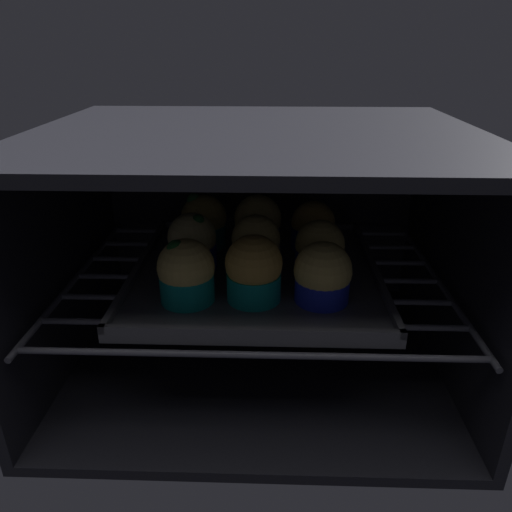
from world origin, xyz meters
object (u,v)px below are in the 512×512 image
at_px(muffin_row0_col2, 323,275).
at_px(muffin_row1_col0, 192,244).
at_px(muffin_row1_col2, 319,250).
at_px(muffin_row2_col0, 204,222).
at_px(muffin_row2_col1, 258,223).
at_px(muffin_row2_col2, 313,228).
at_px(muffin_row0_col0, 186,273).
at_px(muffin_row0_col1, 251,270).
at_px(baking_tray, 256,273).
at_px(muffin_row1_col1, 255,246).

bearing_deg(muffin_row0_col2, muffin_row1_col0, 153.67).
distance_m(muffin_row1_col2, muffin_row2_col0, 0.20).
distance_m(muffin_row2_col1, muffin_row2_col2, 0.09).
relative_size(muffin_row0_col0, muffin_row2_col2, 1.09).
relative_size(muffin_row0_col0, muffin_row0_col1, 0.96).
bearing_deg(muffin_row2_col2, muffin_row0_col2, -90.18).
height_order(muffin_row1_col0, muffin_row2_col0, muffin_row2_col0).
xyz_separation_m(muffin_row2_col0, muffin_row2_col1, (0.09, -0.00, 0.00)).
distance_m(muffin_row1_col2, muffin_row2_col1, 0.13).
relative_size(baking_tray, muffin_row0_col0, 4.14).
distance_m(muffin_row1_col1, muffin_row2_col2, 0.13).
relative_size(muffin_row1_col2, muffin_row2_col0, 0.89).
distance_m(muffin_row1_col0, muffin_row1_col2, 0.18).
relative_size(baking_tray, muffin_row1_col2, 4.45).
bearing_deg(muffin_row0_col1, muffin_row1_col1, 88.91).
bearing_deg(baking_tray, muffin_row1_col2, -2.49).
bearing_deg(muffin_row1_col0, muffin_row1_col2, -2.19).
bearing_deg(muffin_row0_col0, muffin_row2_col0, 90.47).
bearing_deg(muffin_row2_col1, muffin_row1_col1, -91.13).
height_order(muffin_row0_col0, muffin_row1_col2, muffin_row0_col0).
bearing_deg(muffin_row1_col2, muffin_row0_col0, -153.68).
bearing_deg(muffin_row1_col1, muffin_row2_col2, 44.70).
xyz_separation_m(muffin_row1_col0, muffin_row1_col2, (0.18, -0.01, -0.00)).
height_order(muffin_row1_col0, muffin_row2_col1, same).
bearing_deg(muffin_row2_col1, muffin_row1_col0, -137.77).
height_order(baking_tray, muffin_row1_col0, muffin_row1_col0).
height_order(baking_tray, muffin_row1_col1, muffin_row1_col1).
distance_m(muffin_row1_col0, muffin_row2_col1, 0.13).
distance_m(muffin_row1_col0, muffin_row2_col0, 0.09).
distance_m(baking_tray, muffin_row1_col2, 0.10).
xyz_separation_m(muffin_row0_col1, muffin_row1_col1, (0.00, 0.08, -0.00)).
bearing_deg(muffin_row2_col0, muffin_row2_col1, -1.91).
bearing_deg(muffin_row1_col1, muffin_row0_col1, -91.09).
height_order(muffin_row0_col2, muffin_row2_col1, muffin_row2_col1).
relative_size(muffin_row0_col2, muffin_row2_col1, 0.92).
bearing_deg(muffin_row2_col0, muffin_row1_col2, -27.86).
distance_m(baking_tray, muffin_row0_col2, 0.13).
xyz_separation_m(muffin_row0_col0, muffin_row1_col2, (0.18, 0.09, -0.00)).
bearing_deg(muffin_row1_col0, muffin_row0_col0, -85.99).
bearing_deg(muffin_row1_col0, muffin_row2_col0, 86.64).
relative_size(muffin_row1_col0, muffin_row2_col1, 1.00).
bearing_deg(muffin_row0_col0, muffin_row0_col2, 1.77).
bearing_deg(muffin_row2_col0, muffin_row0_col0, -89.53).
xyz_separation_m(muffin_row2_col1, muffin_row2_col2, (0.09, -0.00, -0.01)).
distance_m(baking_tray, muffin_row2_col1, 0.10).
bearing_deg(muffin_row1_col1, muffin_row1_col0, 176.58).
distance_m(baking_tray, muffin_row1_col0, 0.10).
bearing_deg(muffin_row0_col1, muffin_row0_col2, 0.04).
height_order(muffin_row1_col0, muffin_row2_col2, muffin_row1_col0).
xyz_separation_m(muffin_row0_col2, muffin_row1_col1, (-0.09, 0.08, 0.00)).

